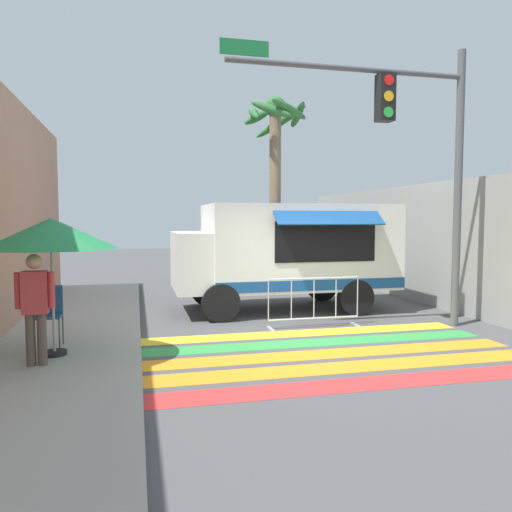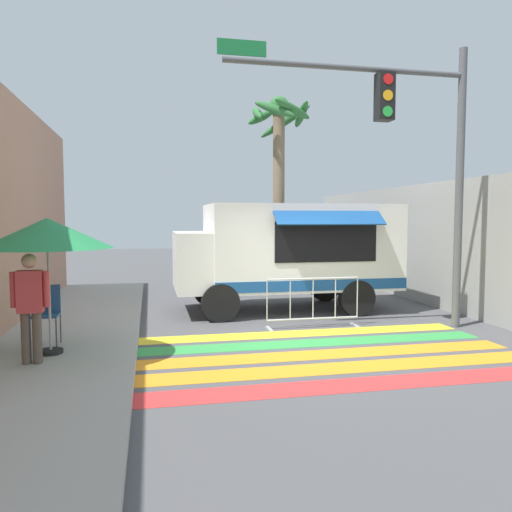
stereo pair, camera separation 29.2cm
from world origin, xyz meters
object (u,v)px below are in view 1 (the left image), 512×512
object	(u,v)px
barricade_front	(314,303)
palm_tree	(275,156)
traffic_signal_pole	(413,138)
patio_umbrella	(51,234)
folding_chair	(49,310)
food_truck	(282,249)
vendor_person	(35,303)

from	to	relation	value
barricade_front	palm_tree	distance (m)	5.96
traffic_signal_pole	palm_tree	world-z (taller)	palm_tree
traffic_signal_pole	patio_umbrella	bearing A→B (deg)	-171.20
folding_chair	barricade_front	size ratio (longest dim) A/B	0.50
folding_chair	food_truck	bearing A→B (deg)	15.77
folding_chair	traffic_signal_pole	bearing A→B (deg)	-12.60
vendor_person	palm_tree	world-z (taller)	palm_tree
folding_chair	vendor_person	xyz separation A→B (m)	(0.01, -1.10, 0.29)
barricade_front	palm_tree	bearing A→B (deg)	83.89
patio_umbrella	palm_tree	distance (m)	8.48
folding_chair	vendor_person	world-z (taller)	vendor_person
folding_chair	barricade_front	bearing A→B (deg)	-4.98
folding_chair	palm_tree	xyz separation A→B (m)	(5.42, 5.73, 3.32)
traffic_signal_pole	barricade_front	bearing A→B (deg)	163.41
folding_chair	palm_tree	world-z (taller)	palm_tree
patio_umbrella	palm_tree	size ratio (longest dim) A/B	0.36
traffic_signal_pole	barricade_front	size ratio (longest dim) A/B	2.87
vendor_person	barricade_front	bearing A→B (deg)	35.49
patio_umbrella	folding_chair	distance (m)	1.39
barricade_front	palm_tree	world-z (taller)	palm_tree
patio_umbrella	palm_tree	world-z (taller)	palm_tree
food_truck	patio_umbrella	distance (m)	5.93
patio_umbrella	palm_tree	xyz separation A→B (m)	(5.26, 6.32, 2.08)
folding_chair	barricade_front	xyz separation A→B (m)	(4.91, 0.98, -0.24)
vendor_person	traffic_signal_pole	bearing A→B (deg)	25.30
barricade_front	food_truck	bearing A→B (deg)	92.12
folding_chair	patio_umbrella	bearing A→B (deg)	-90.86
traffic_signal_pole	palm_tree	distance (m)	5.47
traffic_signal_pole	palm_tree	bearing A→B (deg)	104.09
food_truck	traffic_signal_pole	distance (m)	3.97
traffic_signal_pole	vendor_person	size ratio (longest dim) A/B	3.55
palm_tree	food_truck	bearing A→B (deg)	-102.19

